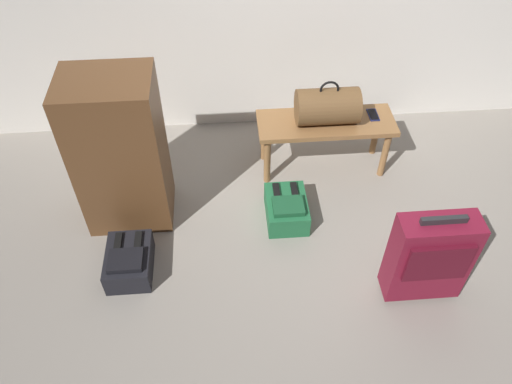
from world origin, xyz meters
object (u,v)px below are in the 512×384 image
Objects in this scene: bench at (325,129)px; cell_phone at (373,115)px; suitcase_upright_burgundy at (429,257)px; backpack_green at (286,209)px; side_cabinet at (120,153)px; backpack_dark at (129,261)px; duffel_bag_brown at (327,106)px.

cell_phone reaches higher than bench.
suitcase_upright_burgundy is (0.39, -1.20, -0.01)m from bench.
bench is at bearing 108.11° from suitcase_upright_burgundy.
side_cabinet is (-1.08, 0.15, 0.46)m from backpack_green.
backpack_green is (1.05, 0.37, 0.00)m from backpack_dark.
duffel_bag_brown is 1.46m from side_cabinet.
cell_phone is 0.96m from backpack_green.
bench is 1.67m from backpack_dark.
backpack_dark is (-1.39, -0.89, -0.48)m from duffel_bag_brown.
backpack_dark is 1.00× the size of backpack_green.
backpack_dark is at bearing -87.23° from side_cabinet.
bench is 0.91× the size of side_cabinet.
backpack_green is (-0.33, -0.52, -0.48)m from duffel_bag_brown.
bench is 1.26m from suitcase_upright_burgundy.
cell_phone is 2.01m from backpack_dark.
side_cabinet reaches higher than backpack_green.
backpack_dark is (-1.39, -0.89, -0.28)m from bench.
backpack_dark is at bearing -151.95° from cell_phone.
backpack_dark is 0.35× the size of side_cabinet.
backpack_green is 0.35× the size of side_cabinet.
duffel_bag_brown reaches higher than backpack_dark.
duffel_bag_brown reaches higher than backpack_green.
bench is 0.20m from duffel_bag_brown.
backpack_green is at bearing -123.27° from bench.
backpack_green is (-0.73, 0.68, -0.26)m from suitcase_upright_burgundy.
bench reaches higher than backpack_green.
suitcase_upright_burgundy is at bearing -42.85° from backpack_green.
backpack_dark is (-1.78, 0.31, -0.26)m from suitcase_upright_burgundy.
duffel_bag_brown is 0.63× the size of suitcase_upright_burgundy.
cell_phone is 1.82m from side_cabinet.
cell_phone is at bearing 12.89° from side_cabinet.
suitcase_upright_burgundy is 1.03m from backpack_green.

